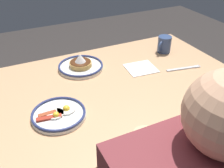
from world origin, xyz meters
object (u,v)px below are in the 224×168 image
object	(u,v)px
plate_near_main	(81,65)
coffee_mug	(164,44)
paper_napkin	(141,68)
fork_near	(184,68)
plate_center_pancakes	(59,114)

from	to	relation	value
plate_near_main	coffee_mug	world-z (taller)	coffee_mug
plate_near_main	paper_napkin	xyz separation A→B (m)	(-0.28, 0.14, -0.02)
paper_napkin	fork_near	bearing A→B (deg)	153.42
plate_near_main	plate_center_pancakes	xyz separation A→B (m)	(0.21, 0.33, -0.01)
paper_napkin	fork_near	xyz separation A→B (m)	(-0.20, 0.10, 0.00)
plate_center_pancakes	paper_napkin	world-z (taller)	plate_center_pancakes
plate_center_pancakes	coffee_mug	xyz separation A→B (m)	(-0.72, -0.31, 0.04)
fork_near	plate_near_main	bearing A→B (deg)	-26.24
coffee_mug	paper_napkin	size ratio (longest dim) A/B	0.69
plate_near_main	coffee_mug	xyz separation A→B (m)	(-0.51, 0.02, 0.03)
plate_center_pancakes	coffee_mug	bearing A→B (deg)	-156.76
coffee_mug	plate_near_main	bearing A→B (deg)	-2.42
paper_napkin	plate_center_pancakes	bearing A→B (deg)	21.24
plate_near_main	coffee_mug	size ratio (longest dim) A/B	2.25
coffee_mug	fork_near	size ratio (longest dim) A/B	0.54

